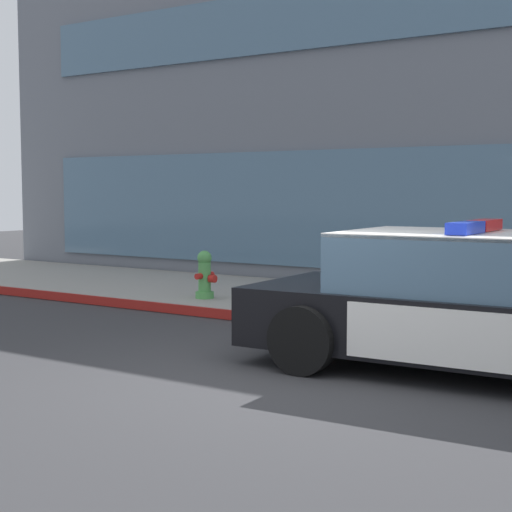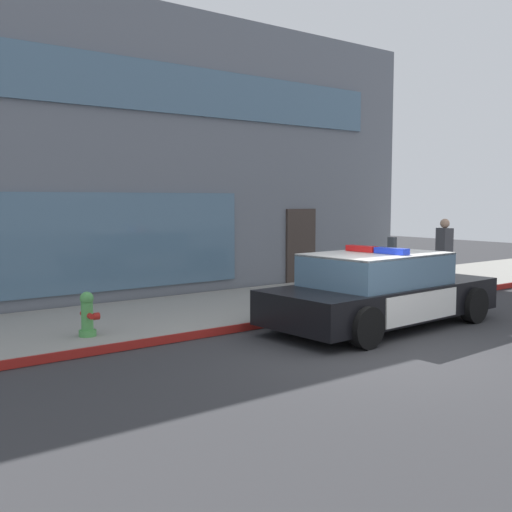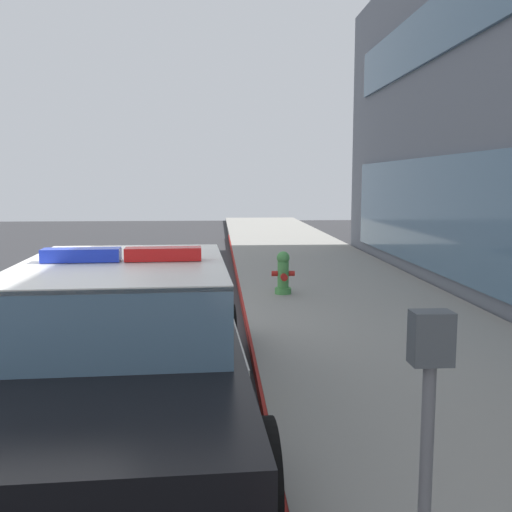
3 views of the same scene
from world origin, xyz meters
name	(u,v)px [view 1 (image 1 of 3)]	position (x,y,z in m)	size (l,w,h in m)	color
ground	(276,380)	(0.00, 0.00, 0.00)	(48.00, 48.00, 0.00)	#303033
sidewalk	(439,313)	(0.00, 4.31, 0.07)	(48.00, 3.55, 0.15)	gray
curb_red_paint	(386,332)	(0.00, 2.52, 0.08)	(28.80, 0.04, 0.14)	maroon
storefront_building	(470,117)	(-1.66, 10.54, 3.35)	(18.38, 8.91, 6.70)	slate
police_cruiser	(488,305)	(1.58, 1.33, 0.68)	(4.89, 2.28, 1.49)	black
fire_hydrant	(205,275)	(-3.29, 3.23, 0.50)	(0.34, 0.39, 0.73)	#4C994C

